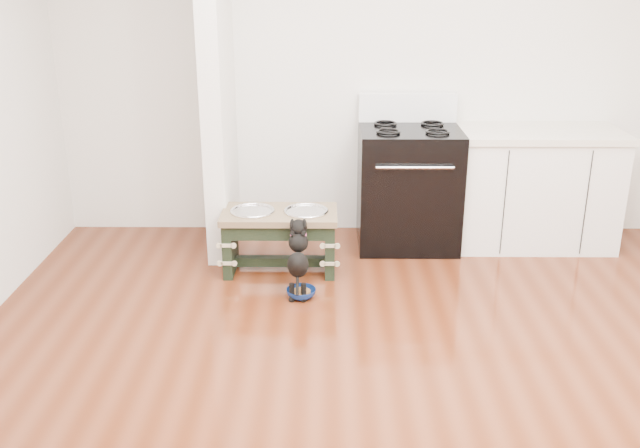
{
  "coord_description": "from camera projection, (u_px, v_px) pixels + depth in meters",
  "views": [
    {
      "loc": [
        -0.38,
        -3.1,
        2.1
      ],
      "look_at": [
        -0.42,
        1.23,
        0.5
      ],
      "focal_mm": 40.0,
      "sensor_mm": 36.0,
      "label": 1
    }
  ],
  "objects": [
    {
      "name": "puppy",
      "position": [
        298.0,
        256.0,
        4.71
      ],
      "size": [
        0.14,
        0.42,
        0.5
      ],
      "color": "black",
      "rests_on": "ground"
    },
    {
      "name": "cabinet_run",
      "position": [
        534.0,
        188.0,
        5.51
      ],
      "size": [
        1.24,
        0.64,
        0.91
      ],
      "color": "white",
      "rests_on": "ground"
    },
    {
      "name": "ground",
      "position": [
        400.0,
        400.0,
        3.64
      ],
      "size": [
        5.0,
        5.0,
        0.0
      ],
      "primitive_type": "plane",
      "color": "#4E1F0D",
      "rests_on": "ground"
    },
    {
      "name": "partition_wall",
      "position": [
        217.0,
        72.0,
        5.15
      ],
      "size": [
        0.15,
        0.8,
        2.7
      ],
      "primitive_type": "cube",
      "color": "silver",
      "rests_on": "ground"
    },
    {
      "name": "oven_range",
      "position": [
        408.0,
        185.0,
        5.49
      ],
      "size": [
        0.76,
        0.69,
        1.14
      ],
      "color": "black",
      "rests_on": "ground"
    },
    {
      "name": "floor_bowl",
      "position": [
        301.0,
        293.0,
        4.73
      ],
      "size": [
        0.23,
        0.23,
        0.06
      ],
      "rotation": [
        0.0,
        0.0,
        0.2
      ],
      "color": "navy",
      "rests_on": "ground"
    },
    {
      "name": "dog_feeder",
      "position": [
        280.0,
        229.0,
        5.05
      ],
      "size": [
        0.81,
        0.43,
        0.46
      ],
      "color": "black",
      "rests_on": "ground"
    },
    {
      "name": "room_shell",
      "position": [
        415.0,
        80.0,
        3.07
      ],
      "size": [
        5.0,
        5.0,
        5.0
      ],
      "color": "silver",
      "rests_on": "ground"
    }
  ]
}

